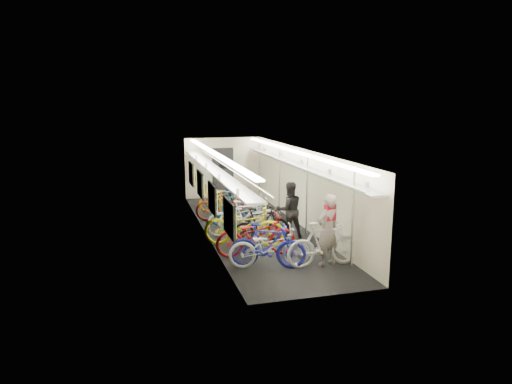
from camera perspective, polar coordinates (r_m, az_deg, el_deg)
train_car_shell at (r=14.04m, az=-2.30°, el=2.47°), size 10.00×10.00×10.00m
bicycle_0 at (r=10.61m, az=1.68°, el=-6.86°), size 1.96×0.95×0.99m
bicycle_1 at (r=10.56m, az=1.43°, el=-6.72°), size 1.84×1.12×1.07m
bicycle_2 at (r=11.37m, az=0.00°, el=-5.43°), size 2.06×0.81×1.06m
bicycle_3 at (r=12.33m, az=0.59°, el=-4.20°), size 1.76×0.74×1.02m
bicycle_4 at (r=12.15m, az=-1.54°, el=-4.17°), size 2.28×1.53×1.13m
bicycle_5 at (r=13.47m, az=-1.36°, el=-3.03°), size 1.62×0.59×0.95m
bicycle_6 at (r=13.06m, az=-1.55°, el=-3.06°), size 2.19×0.82×1.14m
bicycle_7 at (r=14.35m, az=-2.49°, el=-1.89°), size 1.86×0.87×1.08m
bicycle_8 at (r=14.65m, az=-4.01°, el=-1.82°), size 1.98×1.35×0.99m
bicycle_9 at (r=15.20m, az=-2.46°, el=-1.21°), size 1.81×0.93×1.05m
bicycle_10 at (r=15.97m, az=-3.70°, el=-0.66°), size 1.95×0.72×1.02m
bicycle_11 at (r=10.76m, az=8.47°, el=-6.45°), size 1.82×0.55×1.09m
bicycle_12 at (r=16.57m, az=-3.62°, el=-0.44°), size 1.79×0.94×0.90m
passenger_near at (r=10.78m, az=8.94°, el=-4.72°), size 0.72×0.58×1.70m
passenger_mid at (r=12.88m, az=4.17°, el=-2.24°), size 0.79×0.62×1.59m
backpack at (r=10.67m, az=9.24°, el=-2.52°), size 0.29×0.21×0.38m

